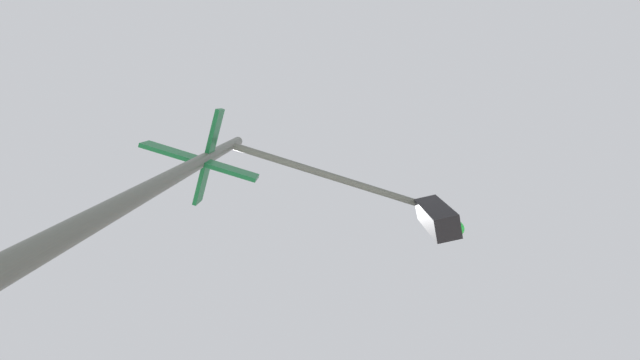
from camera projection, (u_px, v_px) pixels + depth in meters
The scene contains 1 object.
traffic_signal_near at pixel (322, 203), 3.23m from camera, with size 2.96×1.96×5.81m.
Camera 1 is at (-5.94, -7.23, 1.02)m, focal length 19.69 mm.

